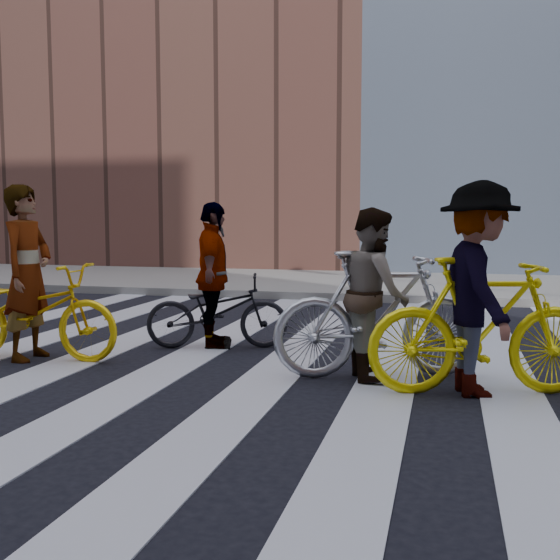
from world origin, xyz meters
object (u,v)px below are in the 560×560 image
at_px(bike_dark_rear, 217,311).
at_px(rider_left, 27,273).
at_px(bike_silver_mid, 379,314).
at_px(bike_yellow_right, 483,326).
at_px(bike_yellow_left, 33,311).
at_px(rider_rear, 213,275).
at_px(rider_mid, 374,293).
at_px(rider_right, 478,289).

relative_size(bike_dark_rear, rider_left, 0.88).
height_order(bike_silver_mid, bike_yellow_right, bike_silver_mid).
bearing_deg(bike_yellow_left, rider_left, 89.09).
bearing_deg(rider_rear, bike_silver_mid, -131.72).
distance_m(bike_dark_rear, rider_mid, 2.20).
height_order(bike_yellow_left, bike_yellow_right, bike_yellow_right).
xyz_separation_m(bike_yellow_left, bike_silver_mid, (3.72, 0.12, 0.09)).
xyz_separation_m(rider_left, rider_mid, (3.72, 0.12, -0.13)).
bearing_deg(bike_silver_mid, rider_left, 72.78).
relative_size(bike_silver_mid, bike_dark_rear, 1.22).
xyz_separation_m(bike_yellow_left, rider_left, (-0.05, 0.00, 0.42)).
bearing_deg(bike_silver_mid, bike_dark_rear, 45.11).
bearing_deg(bike_yellow_left, bike_silver_mid, -89.11).
relative_size(bike_dark_rear, rider_right, 0.90).
bearing_deg(bike_yellow_left, bike_dark_rear, -58.77).
bearing_deg(rider_mid, bike_yellow_left, 72.83).
distance_m(bike_yellow_left, rider_mid, 3.68).
height_order(bike_dark_rear, rider_left, rider_left).
xyz_separation_m(bike_yellow_right, rider_left, (-4.71, 0.28, 0.34)).
height_order(bike_yellow_right, bike_dark_rear, bike_yellow_right).
xyz_separation_m(bike_yellow_right, rider_mid, (-0.99, 0.40, 0.22)).
bearing_deg(bike_yellow_right, rider_rear, 50.56).
xyz_separation_m(rider_mid, rider_right, (0.94, -0.40, 0.11)).
distance_m(bike_yellow_left, bike_yellow_right, 4.67).
distance_m(rider_left, rider_mid, 3.72).
relative_size(rider_left, rider_right, 1.02).
distance_m(bike_silver_mid, rider_mid, 0.21).
relative_size(bike_yellow_left, rider_left, 1.06).
distance_m(bike_yellow_left, rider_left, 0.42).
bearing_deg(rider_right, bike_yellow_right, -104.81).
bearing_deg(rider_left, bike_yellow_right, -94.35).
bearing_deg(rider_mid, bike_silver_mid, -108.99).
bearing_deg(rider_right, rider_mid, 52.14).
bearing_deg(bike_yellow_right, rider_right, 75.19).
height_order(bike_silver_mid, rider_mid, rider_mid).
height_order(bike_dark_rear, rider_right, rider_right).
relative_size(bike_dark_rear, rider_mid, 1.02).
xyz_separation_m(rider_right, rider_rear, (-2.93, 1.37, -0.07)).
bearing_deg(bike_yellow_right, bike_yellow_left, 71.71).
xyz_separation_m(bike_silver_mid, bike_yellow_right, (0.94, -0.40, -0.01)).
height_order(rider_mid, rider_rear, rider_rear).
distance_m(rider_mid, rider_right, 1.03).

